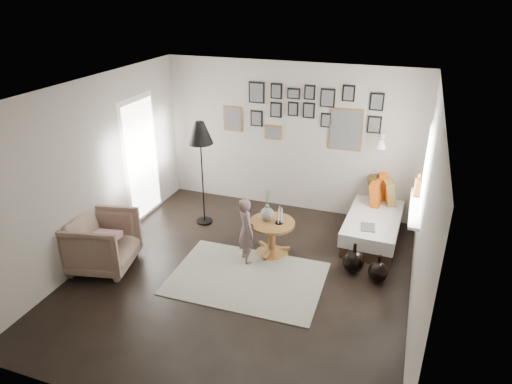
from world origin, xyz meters
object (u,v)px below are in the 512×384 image
(child, at_px, (246,231))
(demijohn_small, at_px, (378,272))
(daybed, at_px, (375,218))
(armchair, at_px, (102,242))
(vase, at_px, (267,211))
(demijohn_large, at_px, (353,261))
(floor_lamp, at_px, (200,137))
(magazine_basket, at_px, (101,254))
(pedestal_table, at_px, (272,239))

(child, bearing_deg, demijohn_small, -127.44)
(daybed, xyz_separation_m, armchair, (-3.56, -2.29, 0.13))
(vase, xyz_separation_m, demijohn_small, (1.67, -0.23, -0.53))
(demijohn_large, bearing_deg, floor_lamp, 165.86)
(vase, xyz_separation_m, demijohn_large, (1.32, -0.11, -0.51))
(armchair, height_order, floor_lamp, floor_lamp)
(demijohn_large, bearing_deg, magazine_basket, -163.01)
(pedestal_table, xyz_separation_m, magazine_basket, (-2.21, -1.15, -0.05))
(demijohn_small, height_order, child, child)
(daybed, bearing_deg, armchair, -144.87)
(child, bearing_deg, magazine_basket, 72.49)
(daybed, height_order, demijohn_small, daybed)
(magazine_basket, xyz_separation_m, child, (1.93, 0.83, 0.31))
(demijohn_large, bearing_deg, armchair, -162.95)
(pedestal_table, height_order, daybed, daybed)
(pedestal_table, height_order, demijohn_large, pedestal_table)
(demijohn_large, bearing_deg, vase, 175.25)
(armchair, distance_m, demijohn_large, 3.57)
(floor_lamp, relative_size, child, 1.76)
(pedestal_table, distance_m, demijohn_small, 1.61)
(pedestal_table, xyz_separation_m, daybed, (1.39, 1.16, 0.03))
(demijohn_large, xyz_separation_m, demijohn_small, (0.35, -0.12, -0.02))
(floor_lamp, distance_m, demijohn_small, 3.37)
(armchair, bearing_deg, magazine_basket, 90.76)
(demijohn_large, relative_size, demijohn_small, 1.10)
(vase, height_order, armchair, vase)
(demijohn_small, distance_m, child, 1.91)
(demijohn_small, bearing_deg, magazine_basket, -166.18)
(vase, distance_m, demijohn_small, 1.77)
(daybed, bearing_deg, demijohn_small, -79.49)
(magazine_basket, bearing_deg, vase, 28.63)
(demijohn_small, xyz_separation_m, child, (-1.88, -0.11, 0.35))
(armchair, relative_size, floor_lamp, 0.50)
(demijohn_small, bearing_deg, daybed, 98.17)
(daybed, xyz_separation_m, demijohn_large, (-0.15, -1.25, -0.10))
(vase, relative_size, magazine_basket, 1.21)
(armchair, bearing_deg, pedestal_table, -74.42)
(floor_lamp, bearing_deg, child, -38.98)
(daybed, height_order, armchair, daybed)
(vase, height_order, magazine_basket, vase)
(armchair, xyz_separation_m, floor_lamp, (0.78, 1.71, 1.13))
(demijohn_small, bearing_deg, floor_lamp, 165.28)
(demijohn_large, xyz_separation_m, child, (-1.53, -0.23, 0.33))
(pedestal_table, relative_size, floor_lamp, 0.39)
(pedestal_table, xyz_separation_m, vase, (-0.08, 0.02, 0.44))
(floor_lamp, xyz_separation_m, demijohn_large, (2.63, -0.66, -1.35))
(floor_lamp, bearing_deg, demijohn_large, -14.14)
(demijohn_large, bearing_deg, pedestal_table, 175.87)
(vase, bearing_deg, demijohn_large, -4.75)
(daybed, bearing_deg, demijohn_large, -94.66)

